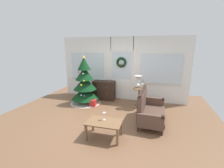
% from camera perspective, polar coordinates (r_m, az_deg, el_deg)
% --- Properties ---
extents(ground_plane, '(6.76, 6.76, 0.00)m').
position_cam_1_polar(ground_plane, '(4.72, -2.60, -13.38)').
color(ground_plane, brown).
extents(back_wall_with_door, '(5.20, 0.19, 2.55)m').
position_cam_1_polar(back_wall_with_door, '(6.26, 3.67, 5.77)').
color(back_wall_with_door, white).
rests_on(back_wall_with_door, ground).
extents(christmas_tree, '(1.20, 1.20, 1.87)m').
position_cam_1_polar(christmas_tree, '(5.96, -10.13, -0.64)').
color(christmas_tree, '#4C331E').
rests_on(christmas_tree, ground).
extents(dresser_cabinet, '(0.92, 0.48, 0.78)m').
position_cam_1_polar(dresser_cabinet, '(6.37, -3.00, -2.32)').
color(dresser_cabinet, black).
rests_on(dresser_cabinet, ground).
extents(settee_sofa, '(0.74, 1.46, 0.96)m').
position_cam_1_polar(settee_sofa, '(4.63, 13.49, -9.21)').
color(settee_sofa, black).
rests_on(settee_sofa, ground).
extents(side_table, '(0.50, 0.48, 0.72)m').
position_cam_1_polar(side_table, '(5.56, 10.15, -3.64)').
color(side_table, brown).
rests_on(side_table, ground).
extents(table_lamp, '(0.28, 0.28, 0.44)m').
position_cam_1_polar(table_lamp, '(5.48, 9.80, 1.48)').
color(table_lamp, silver).
rests_on(table_lamp, side_table).
extents(flower_vase, '(0.11, 0.10, 0.35)m').
position_cam_1_polar(flower_vase, '(5.41, 11.27, -0.59)').
color(flower_vase, beige).
rests_on(flower_vase, side_table).
extents(coffee_table, '(0.86, 0.55, 0.42)m').
position_cam_1_polar(coffee_table, '(3.77, -2.97, -14.76)').
color(coffee_table, brown).
rests_on(coffee_table, ground).
extents(wine_glass, '(0.08, 0.08, 0.20)m').
position_cam_1_polar(wine_glass, '(3.76, -2.95, -11.36)').
color(wine_glass, silver).
rests_on(wine_glass, coffee_table).
extents(gift_box, '(0.24, 0.21, 0.24)m').
position_cam_1_polar(gift_box, '(5.76, -7.26, -7.02)').
color(gift_box, red).
rests_on(gift_box, ground).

